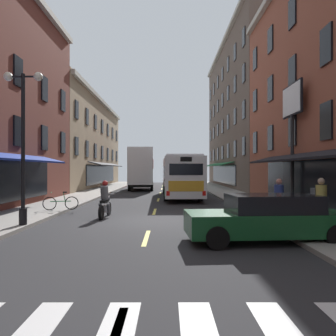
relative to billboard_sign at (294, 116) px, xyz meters
name	(u,v)px	position (x,y,z in m)	size (l,w,h in m)	color
ground_plane	(153,222)	(-7.05, -3.01, -4.96)	(34.80, 80.00, 0.10)	#28282B
lane_centre_dashes	(153,221)	(-7.05, -3.26, -4.91)	(0.14, 73.90, 0.01)	#DBCC4C
sidewalk_left	(13,219)	(-12.95, -3.01, -4.84)	(3.00, 80.00, 0.14)	gray
sidewalk_right	(293,219)	(-1.15, -3.01, -4.84)	(3.00, 80.00, 0.14)	gray
billboard_sign	(294,116)	(0.00, 0.00, 0.00)	(0.40, 2.49, 6.39)	black
transit_bus	(181,176)	(-5.41, 8.93, -3.27)	(2.86, 11.56, 3.13)	white
box_truck	(142,169)	(-9.15, 17.44, -2.75)	(2.76, 7.55, 4.26)	#B21E19
sedan_near	(146,180)	(-9.44, 27.10, -4.19)	(2.11, 4.71, 1.39)	maroon
sedan_mid	(269,218)	(-3.39, -7.11, -4.20)	(4.87, 2.19, 1.41)	#144723
motorcycle_rider	(106,202)	(-9.18, -2.14, -4.20)	(0.62, 2.07, 1.66)	black
bicycle_near	(62,203)	(-11.70, -0.48, -4.41)	(1.68, 0.56, 0.91)	black
pedestrian_near	(322,202)	(-1.15, -5.65, -3.86)	(0.50, 0.50, 1.73)	black
pedestrian_mid	(280,200)	(-2.05, -4.09, -3.93)	(0.36, 0.36, 1.65)	#66387F
street_lamp_twin	(25,140)	(-11.66, -4.87, -1.69)	(1.42, 0.32, 5.58)	black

